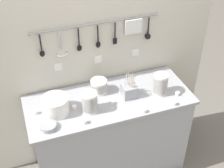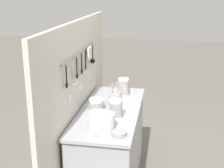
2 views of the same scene
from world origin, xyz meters
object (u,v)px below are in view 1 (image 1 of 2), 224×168
Objects in this scene: cutlery_caddy at (129,91)px; cup_back_left at (174,103)px; cup_back_right at (177,93)px; cup_centre at (144,111)px; cup_edge_far at (112,102)px; cup_mid_row at (74,107)px; steel_mixing_bowl at (48,126)px; bowl_stack_nested_right at (99,86)px; cup_edge_near at (160,83)px; cup_beside_plates at (35,112)px; bowl_stack_short_front at (161,84)px; bowl_stack_tall_left at (90,102)px; cup_front_left at (85,122)px; plate_stack at (55,105)px.

cutlery_caddy is 0.41m from cup_back_left.
cup_back_right is 1.00× the size of cup_centre.
cup_mid_row is at bearing 172.37° from cup_edge_far.
steel_mixing_bowl reaches higher than cup_edge_far.
bowl_stack_nested_right reaches higher than cup_edge_near.
cutlery_caddy is at bearing -32.46° from bowl_stack_nested_right.
cup_centre is 0.91m from cup_beside_plates.
cup_mid_row is (-0.78, 0.05, -0.08)m from bowl_stack_short_front.
bowl_stack_short_front is at bearing 38.22° from cup_centre.
cup_back_left is (0.83, -0.23, 0.00)m from cup_mid_row.
cup_edge_near and cup_edge_far have the same top height.
cup_mid_row is at bearing -9.04° from cup_beside_plates.
bowl_stack_nested_right is 0.61m from steel_mixing_bowl.
bowl_stack_tall_left is 4.72× the size of cup_back_right.
bowl_stack_nested_right reaches higher than cup_mid_row.
cup_centre is at bearing 180.00° from cup_back_left.
cup_edge_near is 1.16m from cup_beside_plates.
steel_mixing_bowl reaches higher than cup_front_left.
bowl_stack_tall_left is 0.46m from cup_beside_plates.
cup_beside_plates is (-1.23, 0.17, 0.00)m from cup_back_right.
cup_mid_row is 1.00× the size of cup_edge_far.
cup_front_left and cup_edge_far have the same top height.
cup_back_right is 0.39m from cup_centre.
bowl_stack_tall_left is at bearing -174.49° from cup_edge_far.
plate_stack is 5.70× the size of cup_edge_near.
cup_back_left is at bearing -15.85° from cup_mid_row.
cup_centre is (0.79, -0.08, -0.00)m from steel_mixing_bowl.
cup_back_left is at bearing -92.04° from cup_edge_near.
bowl_stack_tall_left is 0.16m from cup_mid_row.
bowl_stack_short_front is 0.28m from cutlery_caddy.
cup_front_left is at bearing -123.40° from bowl_stack_nested_right.
cutlery_caddy is (0.38, 0.07, -0.03)m from bowl_stack_tall_left.
bowl_stack_tall_left is at bearing -178.59° from bowl_stack_short_front.
cup_front_left is (-0.79, 0.04, 0.00)m from cup_back_left.
cup_back_right is (0.79, -0.06, -0.07)m from bowl_stack_tall_left.
cup_mid_row is at bearing -5.76° from plate_stack.
cup_edge_far is at bearing -8.33° from cup_beside_plates.
bowl_stack_tall_left is 0.66m from bowl_stack_short_front.
cup_back_right is at bearing -18.07° from cutlery_caddy.
cup_mid_row and cup_edge_far have the same top height.
steel_mixing_bowl reaches higher than cup_back_left.
cup_back_right is at bearing 1.51° from steel_mixing_bowl.
cup_front_left is at bearing -79.51° from cup_mid_row.
steel_mixing_bowl is 3.38× the size of cup_mid_row.
plate_stack is at bearing 160.19° from cup_centre.
cup_back_left is at bearing -35.29° from bowl_stack_nested_right.
bowl_stack_short_front is 0.78m from cup_mid_row.
cutlery_caddy is 6.94× the size of cup_edge_far.
bowl_stack_short_front is at bearing -11.89° from cutlery_caddy.
cup_front_left is (-0.23, -0.35, -0.04)m from bowl_stack_nested_right.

